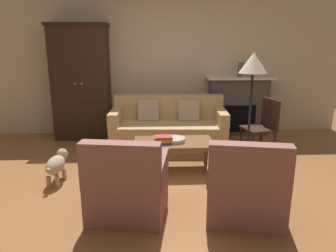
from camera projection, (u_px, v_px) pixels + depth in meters
The scene contains 15 objects.
ground_plane at pixel (162, 185), 4.11m from camera, with size 9.60×9.60×0.00m, color #9E6638.
back_wall at pixel (157, 61), 6.21m from camera, with size 7.20×0.10×2.80m, color beige.
fireplace at pixel (238, 105), 6.26m from camera, with size 1.26×0.48×1.12m.
armoire at pixel (82, 82), 5.91m from camera, with size 1.06×0.57×2.08m.
couch at pixel (169, 129), 5.53m from camera, with size 1.96×0.96×0.86m.
coffee_table at pixel (173, 145), 4.53m from camera, with size 1.10×0.60×0.42m.
fruit_bowl at pixel (174, 140), 4.50m from camera, with size 0.31×0.31×0.05m, color beige.
book_stack at pixel (163, 140), 4.42m from camera, with size 0.26×0.20×0.10m.
mantel_vase_slate at pixel (240, 70), 6.06m from camera, with size 0.10×0.10×0.27m, color #565B66.
mantel_vase_jade at pixel (250, 70), 6.07m from camera, with size 0.11×0.11×0.26m, color slate.
armchair_near_left at pixel (128, 187), 3.35m from camera, with size 0.88×0.87×0.88m.
armchair_near_right at pixel (245, 189), 3.31m from camera, with size 0.90×0.90×0.88m.
side_chair_wooden at pixel (263, 124), 5.11m from camera, with size 0.53×0.53×0.90m.
floor_lamp at pixel (253, 70), 4.12m from camera, with size 0.36×0.36×1.64m.
dog at pixel (57, 164), 4.15m from camera, with size 0.24×0.57×0.39m.
Camera 1 is at (-0.12, -3.78, 1.79)m, focal length 34.59 mm.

